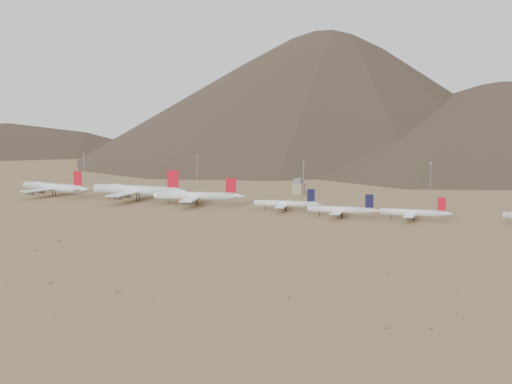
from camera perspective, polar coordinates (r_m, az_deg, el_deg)
The scene contains 14 objects.
ground at distance 454.29m, azimuth -6.06°, elevation -1.62°, with size 3000.00×3000.00×0.00m, color #9C7950.
mountain_ridge at distance 1303.45m, azimuth 16.09°, elevation 10.27°, with size 4400.00×1000.00×300.00m.
widebody_west at distance 550.75m, azimuth -15.93°, elevation 0.37°, with size 67.77×52.35×20.14m.
widebody_centre at distance 510.89m, azimuth -9.54°, elevation 0.16°, with size 76.64×59.27×22.78m.
widebody_east at distance 483.32m, azimuth -4.84°, elevation -0.31°, with size 61.60×49.01×18.99m.
narrowbody_a at distance 456.65m, azimuth 2.45°, elevation -0.94°, with size 43.38×31.98×14.59m.
narrowbody_b at distance 431.60m, azimuth 6.93°, elevation -1.43°, with size 44.74×32.59×14.85m.
narrowbody_c at distance 428.48m, azimuth 12.55°, elevation -1.63°, with size 43.18×31.37×14.30m.
control_tower at distance 545.06m, azimuth 3.43°, elevation 0.39°, with size 8.00×8.00×12.00m.
mast_far_west at distance 647.41m, azimuth -13.60°, elevation 2.02°, with size 2.00×0.60×25.70m.
mast_west at distance 595.84m, azimuth -4.73°, elevation 1.79°, with size 2.00×0.60×25.70m.
mast_centre at distance 537.53m, azimuth 3.83°, elevation 1.25°, with size 2.00×0.60×25.70m.
mast_east at distance 538.36m, azimuth 13.78°, elevation 1.07°, with size 2.00×0.60×25.70m.
desert_scrub at distance 340.78m, azimuth -7.65°, elevation -4.44°, with size 397.75×181.80×0.88m.
Camera 1 is at (243.20, -377.86, 66.78)m, focal length 50.00 mm.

